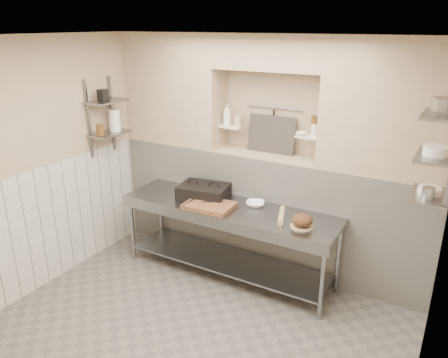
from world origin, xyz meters
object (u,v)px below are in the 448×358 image
Objects in this scene: rolling_pin at (282,216)px; jug_left at (115,120)px; mixing_bowl at (255,204)px; bread_loaf at (302,220)px; bottle_soap at (227,115)px; prep_table at (228,227)px; cutting_board at (209,206)px; bowl_alcove at (301,134)px; panini_press at (204,191)px.

jug_left is at bearing -178.73° from rolling_pin.
bread_loaf reaches higher than mixing_bowl.
bottle_soap is (-0.99, 0.54, 0.91)m from rolling_pin.
jug_left is (-2.28, -0.05, 0.82)m from rolling_pin.
bread_loaf reaches higher than prep_table.
bottle_soap is (-0.33, 0.56, 1.20)m from prep_table.
bread_loaf reaches higher than cutting_board.
prep_table is 1.37m from bowl_alcove.
bread_loaf is at bearing -19.50° from rolling_pin.
prep_table is 0.99m from bread_loaf.
panini_press is 1.06m from rolling_pin.
panini_press is 0.67m from mixing_bowl.
panini_press is at bearing 133.96° from cutting_board.
prep_table is at bearing 175.32° from bread_loaf.
bottle_soap is (-1.25, 0.64, 0.86)m from bread_loaf.
prep_table is 21.54× the size of bowl_alcove.
rolling_pin is 1.50× the size of jug_left.
mixing_bowl is 0.80× the size of bottle_soap.
panini_press is 2.34× the size of jug_left.
cutting_board is 2.09× the size of bottle_soap.
jug_left is at bearing 176.42° from cutting_board.
cutting_board is at bearing -170.43° from rolling_pin.
bottle_soap reaches higher than jug_left.
jug_left is (-1.88, -0.21, 0.82)m from mixing_bowl.
cutting_board is at bearing -177.59° from bread_loaf.
cutting_board is at bearing -77.36° from bottle_soap.
rolling_pin is 2.42m from jug_left.
bowl_alcove is (0.38, 0.34, 0.81)m from mixing_bowl.
bread_loaf is at bearing -64.85° from bowl_alcove.
panini_press is 3.02× the size of mixing_bowl.
prep_table is 0.53m from panini_press.
panini_press is 2.90× the size of bread_loaf.
bowl_alcove is 0.44× the size of jug_left.
bowl_alcove is (-0.02, 0.51, 0.80)m from rolling_pin.
mixing_bowl is at bearing -32.86° from bottle_soap.
bread_loaf is (0.27, -0.09, 0.05)m from rolling_pin.
mixing_bowl is at bearing -137.82° from bowl_alcove.
bottle_soap reaches higher than panini_press.
bowl_alcove is at bearing 13.83° from jug_left.
panini_press is at bearing 172.09° from bread_loaf.
prep_table is 1.96m from jug_left.
bread_loaf reaches higher than rolling_pin.
panini_press reaches higher than mixing_bowl.
panini_press reaches higher than cutting_board.
cutting_board is 0.85m from rolling_pin.
bread_loaf is at bearing 2.41° from cutting_board.
panini_press is 1.35m from bowl_alcove.
cutting_board is at bearing -55.91° from panini_press.
panini_press is at bearing -98.55° from bottle_soap.
jug_left reaches higher than bread_loaf.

